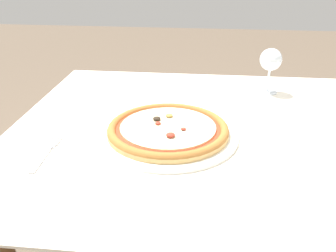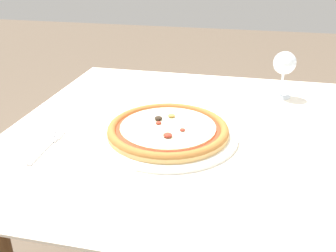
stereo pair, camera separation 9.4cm
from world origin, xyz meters
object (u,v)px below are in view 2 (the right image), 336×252
object	(u,v)px
fork	(47,146)
wine_glass_far_left	(284,65)
pizza_plate	(168,131)
dining_table	(245,163)

from	to	relation	value
fork	wine_glass_far_left	size ratio (longest dim) A/B	1.15
pizza_plate	fork	bearing A→B (deg)	-157.28
dining_table	fork	distance (m)	0.51
wine_glass_far_left	pizza_plate	bearing A→B (deg)	-129.55
dining_table	fork	world-z (taller)	fork
dining_table	pizza_plate	distance (m)	0.23
dining_table	fork	size ratio (longest dim) A/B	7.42
dining_table	pizza_plate	world-z (taller)	pizza_plate
fork	wine_glass_far_left	distance (m)	0.75
pizza_plate	fork	size ratio (longest dim) A/B	2.11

